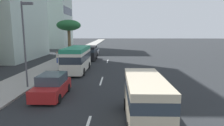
{
  "coord_description": "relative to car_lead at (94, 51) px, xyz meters",
  "views": [
    {
      "loc": [
        -2.65,
        -1.48,
        4.77
      ],
      "look_at": [
        19.34,
        -0.93,
        1.12
      ],
      "focal_mm": 30.62,
      "sensor_mm": 36.0,
      "label": 1
    }
  ],
  "objects": [
    {
      "name": "lane_stripe_mid",
      "position": [
        -21.08,
        -3.19,
        -0.79
      ],
      "size": [
        3.2,
        0.16,
        0.01
      ],
      "primitive_type": "cube",
      "color": "silver",
      "rests_on": "ground_plane"
    },
    {
      "name": "palm_tree",
      "position": [
        -4.02,
        4.08,
        4.97
      ],
      "size": [
        4.35,
        4.35,
        6.71
      ],
      "color": "brown",
      "rests_on": "sidewalk_right"
    },
    {
      "name": "pedestrian_near_lamp",
      "position": [
        -11.35,
        4.17,
        0.26
      ],
      "size": [
        0.33,
        0.23,
        1.65
      ],
      "rotation": [
        0.0,
        0.0,
        0.03
      ],
      "color": "navy",
      "rests_on": "sidewalk_right"
    },
    {
      "name": "minibus_fifth",
      "position": [
        -16.82,
        0.05,
        0.83
      ],
      "size": [
        6.91,
        2.43,
        2.94
      ],
      "rotation": [
        0.0,
        0.0,
        3.14
      ],
      "color": "silver",
      "rests_on": "ground_plane"
    },
    {
      "name": "sidewalk_right",
      "position": [
        -5.0,
        4.34,
        -0.72
      ],
      "size": [
        162.0,
        3.79,
        0.15
      ],
      "primitive_type": "cube",
      "color": "#9E9B93",
      "rests_on": "ground_plane"
    },
    {
      "name": "van_third",
      "position": [
        -7.37,
        -0.16,
        0.54
      ],
      "size": [
        4.8,
        2.12,
        2.32
      ],
      "rotation": [
        0.0,
        0.0,
        3.14
      ],
      "color": "black",
      "rests_on": "ground_plane"
    },
    {
      "name": "ground_plane",
      "position": [
        -5.0,
        -3.19,
        -0.79
      ],
      "size": [
        198.0,
        198.0,
        0.0
      ],
      "primitive_type": "plane",
      "color": "#26282B"
    },
    {
      "name": "car_second",
      "position": [
        -25.7,
        0.09,
        -0.0
      ],
      "size": [
        4.04,
        1.96,
        1.68
      ],
      "rotation": [
        0.0,
        0.0,
        3.14
      ],
      "color": "#A51E1E",
      "rests_on": "ground_plane"
    },
    {
      "name": "van_fourth",
      "position": [
        -29.59,
        -6.16,
        0.59
      ],
      "size": [
        5.21,
        2.06,
        2.42
      ],
      "color": "beige",
      "rests_on": "ground_plane"
    },
    {
      "name": "lane_stripe_far",
      "position": [
        -8.67,
        -3.19,
        -0.79
      ],
      "size": [
        3.2,
        0.16,
        0.01
      ],
      "primitive_type": "cube",
      "color": "silver",
      "rests_on": "ground_plane"
    },
    {
      "name": "street_lamp",
      "position": [
        -23.77,
        2.74,
        3.63
      ],
      "size": [
        0.24,
        0.97,
        6.94
      ],
      "color": "#4C4C51",
      "rests_on": "sidewalk_right"
    },
    {
      "name": "car_lead",
      "position": [
        0.0,
        0.0,
        0.0
      ],
      "size": [
        4.51,
        1.79,
        1.68
      ],
      "rotation": [
        0.0,
        0.0,
        3.14
      ],
      "color": "silver",
      "rests_on": "ground_plane"
    }
  ]
}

